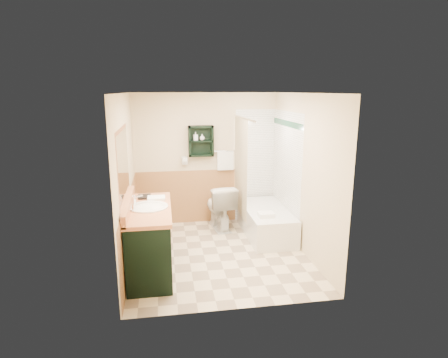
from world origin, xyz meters
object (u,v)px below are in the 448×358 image
(wall_shelf, at_px, (201,141))
(vanity, at_px, (150,240))
(soap_bottle_a, at_px, (196,138))
(hair_dryer, at_px, (185,161))
(bathtub, at_px, (266,222))
(toilet, at_px, (220,207))
(vanity_book, at_px, (138,190))
(soap_bottle_b, at_px, (202,138))

(wall_shelf, bearing_deg, vanity, -116.49)
(soap_bottle_a, bearing_deg, hair_dryer, 171.62)
(bathtub, bearing_deg, hair_dryer, 149.44)
(hair_dryer, distance_m, toilet, 1.05)
(vanity_book, xyz_separation_m, soap_bottle_a, (0.96, 1.30, 0.56))
(vanity_book, distance_m, soap_bottle_a, 1.71)
(soap_bottle_a, bearing_deg, toilet, -38.50)
(vanity, bearing_deg, hair_dryer, 71.90)
(wall_shelf, distance_m, toilet, 1.23)
(wall_shelf, xyz_separation_m, toilet, (0.29, -0.31, -1.15))
(vanity_book, distance_m, soap_bottle_b, 1.78)
(vanity_book, bearing_deg, hair_dryer, 58.51)
(toilet, bearing_deg, soap_bottle_a, -46.20)
(toilet, xyz_separation_m, soap_bottle_b, (-0.27, 0.31, 1.21))
(wall_shelf, bearing_deg, soap_bottle_a, -177.03)
(vanity, bearing_deg, soap_bottle_a, 65.96)
(hair_dryer, bearing_deg, soap_bottle_b, -5.34)
(hair_dryer, bearing_deg, toilet, -29.72)
(bathtub, relative_size, toilet, 1.84)
(vanity, relative_size, soap_bottle_a, 9.74)
(soap_bottle_a, bearing_deg, bathtub, -33.85)
(bathtub, relative_size, soap_bottle_b, 13.55)
(vanity, xyz_separation_m, bathtub, (1.92, 1.04, -0.23))
(soap_bottle_a, height_order, soap_bottle_b, soap_bottle_b)
(hair_dryer, bearing_deg, bathtub, -30.56)
(wall_shelf, height_order, soap_bottle_a, wall_shelf)
(vanity_book, height_order, soap_bottle_a, soap_bottle_a)
(wall_shelf, distance_m, vanity_book, 1.75)
(soap_bottle_a, bearing_deg, wall_shelf, 2.97)
(wall_shelf, relative_size, hair_dryer, 2.29)
(vanity_book, bearing_deg, bathtub, 12.96)
(vanity, bearing_deg, wall_shelf, 63.51)
(toilet, distance_m, soap_bottle_b, 1.27)
(vanity, distance_m, soap_bottle_b, 2.32)
(toilet, bearing_deg, vanity, 43.78)
(hair_dryer, height_order, toilet, hair_dryer)
(hair_dryer, height_order, vanity, hair_dryer)
(hair_dryer, distance_m, vanity_book, 1.54)
(toilet, height_order, soap_bottle_a, soap_bottle_a)
(bathtub, bearing_deg, soap_bottle_a, 146.15)
(wall_shelf, xyz_separation_m, vanity_book, (-1.06, -1.30, -0.51))
(hair_dryer, relative_size, soap_bottle_b, 2.17)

